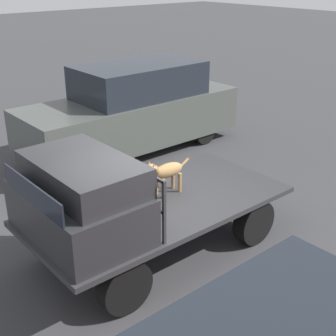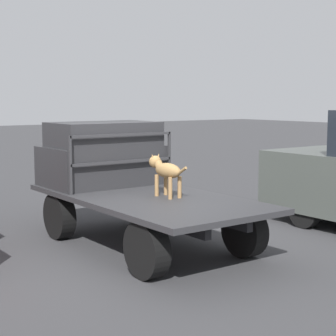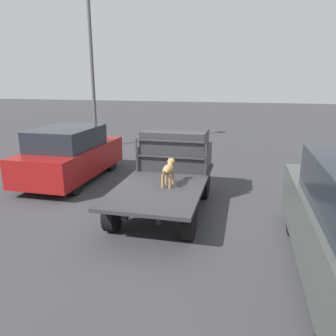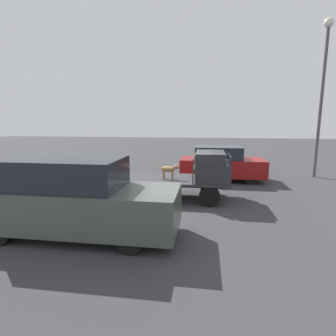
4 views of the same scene
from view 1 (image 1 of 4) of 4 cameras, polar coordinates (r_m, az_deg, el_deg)
ground_plane at (r=7.57m, az=-1.04°, el=-9.65°), size 80.00×80.00×0.00m
flatbed_truck at (r=7.27m, az=-1.07°, el=-5.74°), size 4.08×2.00×0.80m
truck_cab at (r=6.27m, az=-10.63°, el=-3.81°), size 1.26×1.88×1.06m
truck_headboard at (r=6.55m, az=-5.65°, el=-1.41°), size 0.04×1.88×0.90m
dog at (r=7.26m, az=-0.44°, el=-0.46°), size 0.91×0.23×0.63m
parked_pickup_far at (r=11.18m, az=-4.27°, el=7.11°), size 5.33×1.88×2.06m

